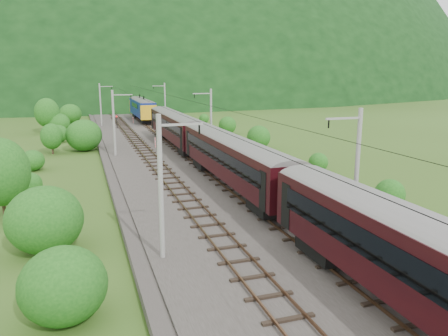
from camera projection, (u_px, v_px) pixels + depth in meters
name	position (u px, v px, depth m)	size (l,w,h in m)	color
ground	(265.00, 248.00, 26.42)	(600.00, 600.00, 0.00)	#344E18
railbed	(216.00, 201.00, 35.66)	(14.00, 220.00, 0.30)	#38332D
track_left	(187.00, 201.00, 34.88)	(2.40, 220.00, 0.27)	brown
track_right	(243.00, 195.00, 36.35)	(2.40, 220.00, 0.27)	brown
catenary_left	(114.00, 121.00, 53.24)	(2.54, 192.28, 8.00)	gray
catenary_right	(211.00, 118.00, 56.99)	(2.54, 192.28, 8.00)	gray
overhead_wires	(215.00, 115.00, 34.16)	(4.83, 198.00, 0.03)	black
mountain_main	(95.00, 89.00, 267.45)	(504.00, 360.00, 244.00)	black
train	(298.00, 184.00, 26.91)	(3.10, 149.66, 5.39)	black
hazard_post_near	(155.00, 142.00, 59.53)	(0.15, 0.15, 1.41)	red
hazard_post_far	(133.00, 120.00, 87.33)	(0.14, 0.14, 1.28)	red
signal	(117.00, 121.00, 79.66)	(0.25, 0.25, 2.27)	black
vegetation_left	(37.00, 177.00, 33.72)	(13.19, 143.45, 6.81)	#1A5316
vegetation_right	(347.00, 174.00, 39.82)	(5.48, 107.14, 2.96)	#1A5316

